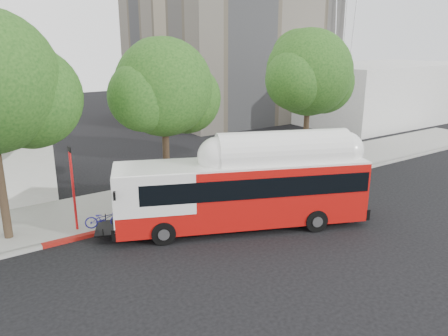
% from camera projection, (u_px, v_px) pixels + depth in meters
% --- Properties ---
extents(ground, '(120.00, 120.00, 0.00)m').
position_uv_depth(ground, '(249.00, 235.00, 19.58)').
color(ground, black).
rests_on(ground, ground).
extents(sidewalk, '(60.00, 5.00, 0.15)m').
position_uv_depth(sidewalk, '(180.00, 193.00, 24.72)').
color(sidewalk, gray).
rests_on(sidewalk, ground).
extents(curb_strip, '(60.00, 0.30, 0.15)m').
position_uv_depth(curb_strip, '(204.00, 207.00, 22.65)').
color(curb_strip, gray).
rests_on(curb_strip, ground).
extents(red_curb_segment, '(10.00, 0.32, 0.16)m').
position_uv_depth(red_curb_segment, '(151.00, 220.00, 21.03)').
color(red_curb_segment, maroon).
rests_on(red_curb_segment, ground).
extents(street_tree_mid, '(5.75, 5.00, 8.62)m').
position_uv_depth(street_tree_mid, '(170.00, 91.00, 22.40)').
color(street_tree_mid, '#2D2116').
rests_on(street_tree_mid, ground).
extents(street_tree_right, '(6.21, 5.40, 9.18)m').
position_uv_depth(street_tree_right, '(313.00, 76.00, 27.56)').
color(street_tree_right, '#2D2116').
rests_on(street_tree_right, ground).
extents(horizon_block, '(20.00, 12.00, 6.00)m').
position_uv_depth(horizon_block, '(379.00, 92.00, 47.62)').
color(horizon_block, silver).
rests_on(horizon_block, ground).
extents(transit_bus, '(12.08, 6.69, 3.62)m').
position_uv_depth(transit_bus, '(244.00, 193.00, 20.00)').
color(transit_bus, '#B6100C').
rests_on(transit_bus, ground).
extents(signal_pole, '(0.11, 0.38, 3.99)m').
position_uv_depth(signal_pole, '(73.00, 189.00, 19.32)').
color(signal_pole, red).
rests_on(signal_pole, ground).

